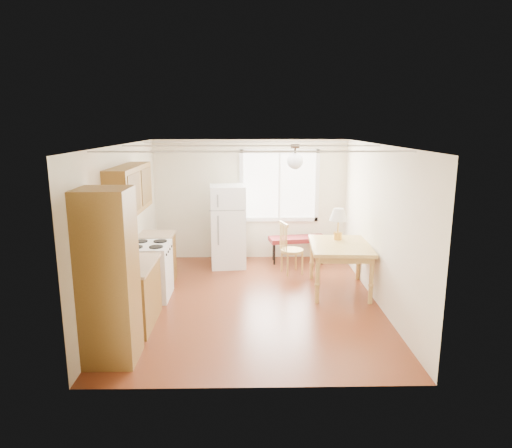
{
  "coord_description": "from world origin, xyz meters",
  "views": [
    {
      "loc": [
        -0.07,
        -6.96,
        2.8
      ],
      "look_at": [
        0.08,
        0.58,
        1.15
      ],
      "focal_mm": 32.0,
      "sensor_mm": 36.0,
      "label": 1
    }
  ],
  "objects_px": {
    "bench": "(298,240)",
    "chair": "(288,245)",
    "refrigerator": "(228,226)",
    "dining_table": "(340,250)"
  },
  "relations": [
    {
      "from": "refrigerator",
      "to": "dining_table",
      "type": "xyz_separation_m",
      "value": [
        1.96,
        -1.43,
        -0.1
      ]
    },
    {
      "from": "bench",
      "to": "dining_table",
      "type": "bearing_deg",
      "value": -81.61
    },
    {
      "from": "bench",
      "to": "dining_table",
      "type": "distance_m",
      "value": 1.75
    },
    {
      "from": "refrigerator",
      "to": "dining_table",
      "type": "distance_m",
      "value": 2.43
    },
    {
      "from": "refrigerator",
      "to": "chair",
      "type": "xyz_separation_m",
      "value": [
        1.15,
        -0.53,
        -0.24
      ]
    },
    {
      "from": "refrigerator",
      "to": "bench",
      "type": "bearing_deg",
      "value": 3.34
    },
    {
      "from": "bench",
      "to": "chair",
      "type": "distance_m",
      "value": 0.8
    },
    {
      "from": "refrigerator",
      "to": "chair",
      "type": "bearing_deg",
      "value": -29.95
    },
    {
      "from": "refrigerator",
      "to": "dining_table",
      "type": "bearing_deg",
      "value": -41.53
    },
    {
      "from": "refrigerator",
      "to": "chair",
      "type": "relative_size",
      "value": 1.64
    }
  ]
}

